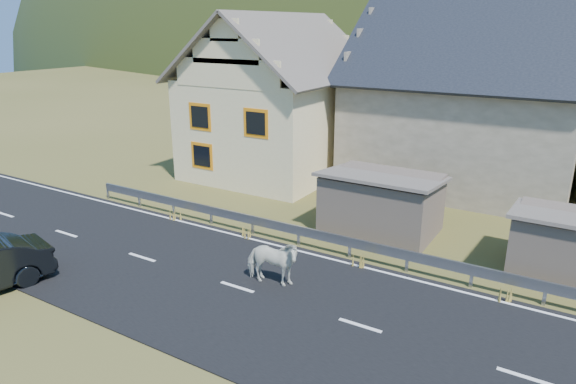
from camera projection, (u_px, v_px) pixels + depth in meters
The scene contains 10 objects.
ground at pixel (360, 327), 13.47m from camera, with size 160.00×160.00×0.00m, color #424419.
road at pixel (360, 326), 13.46m from camera, with size 60.00×7.00×0.04m, color black.
lane_markings at pixel (360, 325), 13.45m from camera, with size 60.00×6.60×0.01m, color silver.
guardrail at pixel (407, 256), 16.29m from camera, with size 28.10×0.09×0.75m.
shed_left at pixel (382, 204), 19.39m from camera, with size 4.30×3.30×2.40m, color #69594D.
shed_right at pixel (574, 248), 15.82m from camera, with size 3.80×2.90×2.20m, color #69594D.
house_cream at pixel (279, 89), 26.78m from camera, with size 7.80×9.80×8.30m.
house_stone_a at pixel (470, 88), 24.72m from camera, with size 10.80×9.80×8.90m.
conifer_patch at pixel (335, 31), 128.09m from camera, with size 76.00×50.00×28.00m, color black.
horse at pixel (272, 262), 15.36m from camera, with size 1.76×0.80×1.49m, color silver.
Camera 1 is at (4.42, -10.99, 7.57)m, focal length 32.00 mm.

